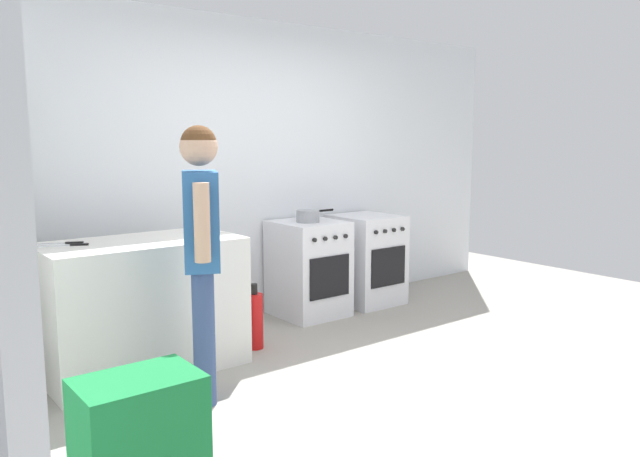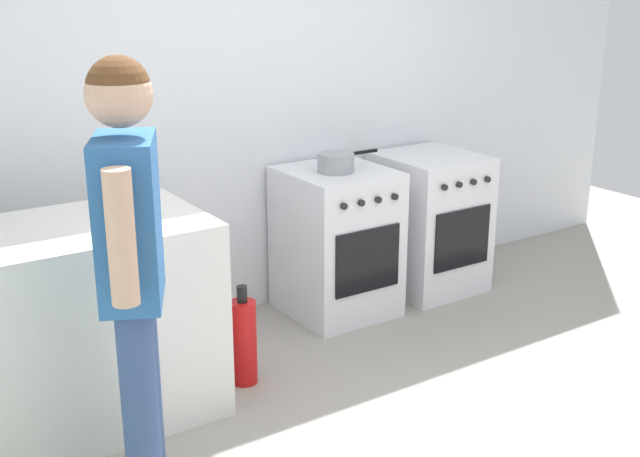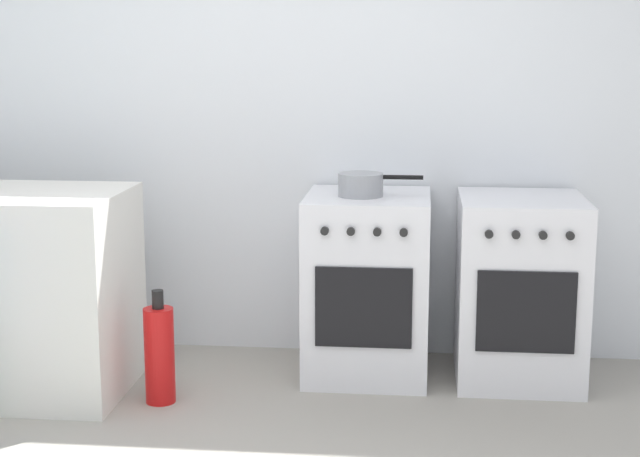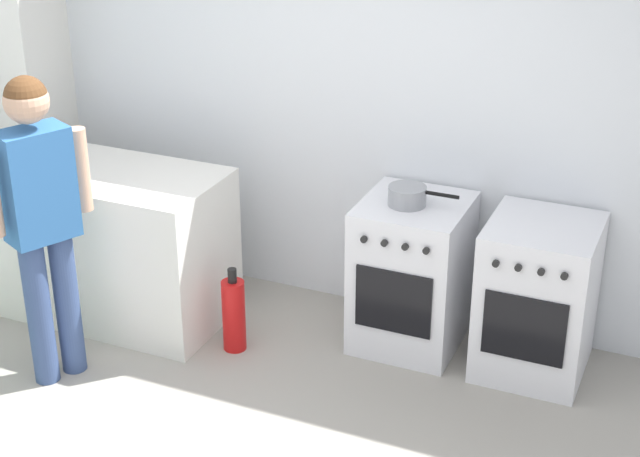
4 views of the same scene
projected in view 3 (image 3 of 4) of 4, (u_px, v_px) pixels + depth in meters
The scene contains 5 objects.
back_wall at pixel (302, 91), 4.79m from camera, with size 6.00×0.10×2.60m, color silver.
oven_left at pixel (367, 285), 4.56m from camera, with size 0.57×0.62×0.85m.
oven_right at pixel (519, 289), 4.49m from camera, with size 0.56×0.62×0.85m.
pot at pixel (361, 185), 4.44m from camera, with size 0.39×0.21×0.11m.
fire_extinguisher at pixel (159, 354), 4.22m from camera, with size 0.13×0.13×0.50m.
Camera 3 is at (0.58, -2.85, 1.55)m, focal length 55.00 mm.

